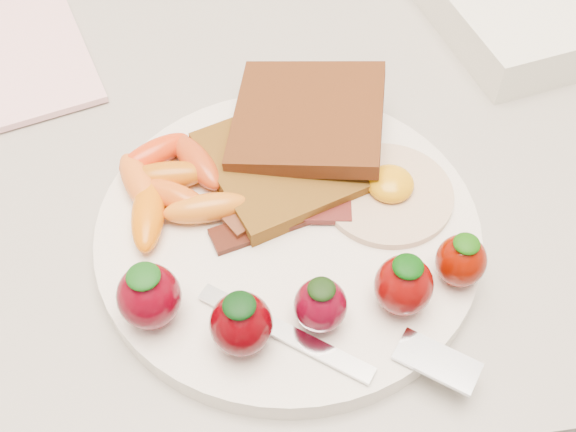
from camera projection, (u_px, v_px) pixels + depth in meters
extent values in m
cube|color=gray|center=(278.00, 354.00, 0.96)|extent=(2.00, 0.60, 0.90)
cylinder|color=white|center=(288.00, 232.00, 0.51)|extent=(0.27, 0.27, 0.02)
cube|color=#45290B|center=(285.00, 162.00, 0.53)|extent=(0.14, 0.14, 0.01)
cube|color=#411508|center=(308.00, 117.00, 0.54)|extent=(0.14, 0.14, 0.03)
cylinder|color=#F6E6CD|center=(387.00, 194.00, 0.52)|extent=(0.11, 0.11, 0.01)
ellipsoid|color=orange|center=(390.00, 184.00, 0.51)|extent=(0.04, 0.04, 0.02)
cube|color=black|center=(270.00, 223.00, 0.50)|extent=(0.09, 0.04, 0.00)
cube|color=#4C1311|center=(291.00, 210.00, 0.51)|extent=(0.09, 0.03, 0.00)
cube|color=#3F140E|center=(278.00, 199.00, 0.51)|extent=(0.08, 0.06, 0.00)
ellipsoid|color=#BC5A0A|center=(167.00, 176.00, 0.52)|extent=(0.06, 0.02, 0.02)
ellipsoid|color=#D55413|center=(176.00, 197.00, 0.51)|extent=(0.06, 0.05, 0.02)
ellipsoid|color=#DD6504|center=(148.00, 213.00, 0.50)|extent=(0.03, 0.07, 0.02)
ellipsoid|color=#BC3C13|center=(197.00, 162.00, 0.53)|extent=(0.05, 0.06, 0.02)
ellipsoid|color=red|center=(155.00, 154.00, 0.53)|extent=(0.06, 0.05, 0.02)
ellipsoid|color=orange|center=(206.00, 208.00, 0.50)|extent=(0.06, 0.02, 0.02)
ellipsoid|color=orange|center=(140.00, 184.00, 0.51)|extent=(0.04, 0.07, 0.02)
ellipsoid|color=#57000C|center=(149.00, 297.00, 0.44)|extent=(0.04, 0.04, 0.04)
ellipsoid|color=#0F410D|center=(143.00, 276.00, 0.42)|extent=(0.02, 0.02, 0.01)
ellipsoid|color=#490004|center=(241.00, 324.00, 0.43)|extent=(0.04, 0.04, 0.04)
ellipsoid|color=black|center=(239.00, 305.00, 0.41)|extent=(0.02, 0.02, 0.01)
ellipsoid|color=#530212|center=(320.00, 305.00, 0.44)|extent=(0.03, 0.03, 0.04)
ellipsoid|color=black|center=(322.00, 289.00, 0.43)|extent=(0.02, 0.02, 0.01)
ellipsoid|color=#630504|center=(404.00, 285.00, 0.45)|extent=(0.04, 0.04, 0.04)
ellipsoid|color=#063605|center=(408.00, 267.00, 0.43)|extent=(0.02, 0.02, 0.01)
ellipsoid|color=#690B00|center=(461.00, 261.00, 0.46)|extent=(0.03, 0.03, 0.04)
ellipsoid|color=#144A06|center=(467.00, 244.00, 0.45)|extent=(0.02, 0.02, 0.01)
cube|color=silver|center=(284.00, 332.00, 0.45)|extent=(0.10, 0.08, 0.00)
cube|color=silver|center=(437.00, 361.00, 0.44)|extent=(0.05, 0.05, 0.00)
cube|color=#FAB8BD|center=(14.00, 55.00, 0.64)|extent=(0.17, 0.20, 0.01)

